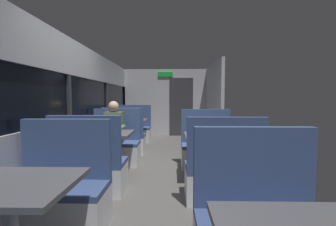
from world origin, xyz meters
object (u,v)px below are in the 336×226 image
object	(u,v)px
bench_mid_window_facing_end	(90,170)
bench_far_window_facing_entry	(134,131)
bench_rear_aisle_facing_entry	(206,150)
coffee_cup_primary	(134,118)
bench_far_window_facing_end	(124,140)
dining_table_near_window	(9,197)
coffee_cup_secondary	(213,131)
bench_rear_aisle_facing_end	(223,176)
bench_near_window_facing_entry	(61,196)
dining_table_far_window	(130,123)
bench_mid_window_facing_entry	(116,147)
seated_passenger	(115,138)
dining_table_rear_aisle	(213,141)
dining_table_mid_window	(105,138)

from	to	relation	value
bench_mid_window_facing_end	bench_far_window_facing_entry	bearing A→B (deg)	90.00
bench_rear_aisle_facing_entry	coffee_cup_primary	distance (m)	2.47
bench_far_window_facing_end	bench_far_window_facing_entry	bearing A→B (deg)	90.00
dining_table_near_window	coffee_cup_primary	world-z (taller)	coffee_cup_primary
coffee_cup_secondary	dining_table_near_window	bearing A→B (deg)	-130.81
bench_rear_aisle_facing_end	coffee_cup_primary	xyz separation A→B (m)	(-1.68, 3.16, 0.46)
bench_rear_aisle_facing_end	bench_far_window_facing_entry	bearing A→B (deg)	115.13
bench_near_window_facing_entry	dining_table_far_window	size ratio (longest dim) A/B	1.22
bench_mid_window_facing_entry	bench_rear_aisle_facing_entry	size ratio (longest dim) A/B	1.00
coffee_cup_primary	coffee_cup_secondary	distance (m)	2.93
bench_far_window_facing_end	coffee_cup_primary	xyz separation A→B (m)	(0.11, 0.74, 0.46)
bench_rear_aisle_facing_end	coffee_cup_primary	distance (m)	3.61
bench_far_window_facing_end	coffee_cup_primary	bearing A→B (deg)	81.34
bench_rear_aisle_facing_entry	seated_passenger	size ratio (longest dim) A/B	0.87
dining_table_rear_aisle	seated_passenger	xyz separation A→B (m)	(-1.79, 0.83, -0.10)
coffee_cup_primary	dining_table_rear_aisle	bearing A→B (deg)	-55.74
dining_table_far_window	coffee_cup_primary	size ratio (longest dim) A/B	10.00
bench_rear_aisle_facing_entry	dining_table_near_window	bearing A→B (deg)	-123.38
dining_table_near_window	bench_near_window_facing_entry	size ratio (longest dim) A/B	0.82
bench_mid_window_facing_end	bench_rear_aisle_facing_end	size ratio (longest dim) A/B	1.00
coffee_cup_primary	bench_mid_window_facing_end	bearing A→B (deg)	-92.19
bench_far_window_facing_end	dining_table_rear_aisle	distance (m)	2.50
bench_mid_window_facing_end	dining_table_rear_aisle	distance (m)	1.88
dining_table_near_window	bench_rear_aisle_facing_entry	xyz separation A→B (m)	(1.79, 2.72, -0.31)
bench_rear_aisle_facing_entry	bench_mid_window_facing_end	bearing A→B (deg)	-146.19
dining_table_mid_window	dining_table_far_window	xyz separation A→B (m)	(0.00, 2.22, 0.00)
bench_mid_window_facing_entry	bench_mid_window_facing_end	bearing A→B (deg)	-90.00
bench_rear_aisle_facing_entry	seated_passenger	bearing A→B (deg)	175.92
coffee_cup_primary	coffee_cup_secondary	bearing A→B (deg)	-54.82
seated_passenger	bench_mid_window_facing_end	bearing A→B (deg)	-90.00
bench_far_window_facing_entry	seated_passenger	world-z (taller)	seated_passenger
dining_table_near_window	bench_far_window_facing_entry	distance (m)	5.14
bench_far_window_facing_entry	dining_table_rear_aisle	world-z (taller)	bench_far_window_facing_entry
bench_far_window_facing_entry	coffee_cup_primary	world-z (taller)	bench_far_window_facing_entry
bench_mid_window_facing_entry	dining_table_far_window	distance (m)	1.55
dining_table_far_window	bench_far_window_facing_end	distance (m)	0.77
dining_table_near_window	bench_far_window_facing_end	bearing A→B (deg)	90.00
bench_near_window_facing_entry	coffee_cup_secondary	world-z (taller)	bench_near_window_facing_entry
bench_near_window_facing_entry	bench_far_window_facing_entry	size ratio (longest dim) A/B	1.00
bench_far_window_facing_end	coffee_cup_secondary	world-z (taller)	bench_far_window_facing_end
dining_table_mid_window	bench_mid_window_facing_end	distance (m)	0.77
dining_table_near_window	coffee_cup_primary	distance (m)	4.48
bench_near_window_facing_entry	bench_rear_aisle_facing_end	distance (m)	1.89
bench_far_window_facing_end	coffee_cup_primary	distance (m)	0.88
bench_mid_window_facing_end	bench_far_window_facing_end	distance (m)	2.22
dining_table_near_window	bench_rear_aisle_facing_entry	bearing A→B (deg)	56.62
dining_table_far_window	bench_far_window_facing_entry	distance (m)	0.77
bench_far_window_facing_end	bench_far_window_facing_entry	distance (m)	1.40
dining_table_near_window	bench_rear_aisle_facing_end	xyz separation A→B (m)	(1.79, 1.32, -0.31)
dining_table_near_window	dining_table_mid_window	xyz separation A→B (m)	(0.00, 2.22, 0.00)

